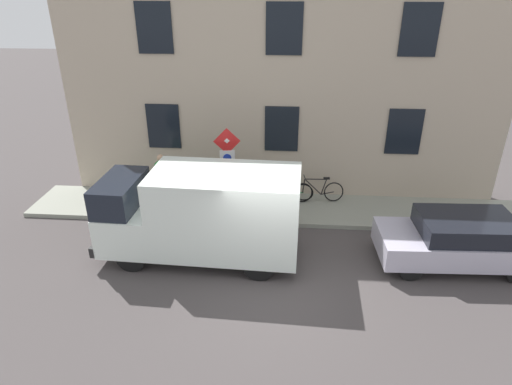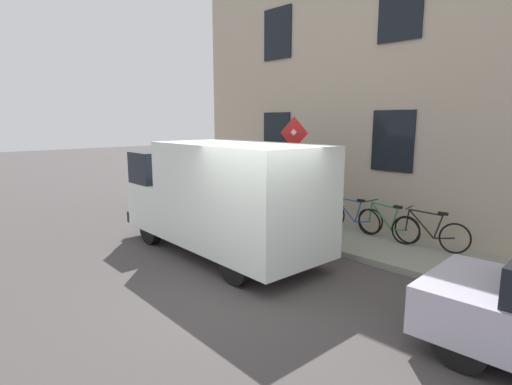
# 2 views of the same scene
# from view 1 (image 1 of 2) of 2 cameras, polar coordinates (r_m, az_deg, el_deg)

# --- Properties ---
(ground_plane) EXTENTS (80.00, 80.00, 0.00)m
(ground_plane) POSITION_cam_1_polar(r_m,az_deg,el_deg) (11.33, 2.45, -11.38)
(ground_plane) COLOR #453F3F
(sidewalk_slab) EXTENTS (2.14, 16.30, 0.14)m
(sidewalk_slab) POSITION_cam_1_polar(r_m,az_deg,el_deg) (14.48, 3.01, -2.11)
(sidewalk_slab) COLOR gray
(sidewalk_slab) RESTS_ON ground_plane
(building_facade) EXTENTS (0.75, 14.30, 7.71)m
(building_facade) POSITION_cam_1_polar(r_m,az_deg,el_deg) (14.52, 3.53, 13.90)
(building_facade) COLOR #B8A790
(building_facade) RESTS_ON ground_plane
(sign_post_stacked) EXTENTS (0.18, 0.56, 2.80)m
(sign_post_stacked) POSITION_cam_1_polar(r_m,az_deg,el_deg) (12.99, -3.72, 3.99)
(sign_post_stacked) COLOR #474C47
(sign_post_stacked) RESTS_ON sidewalk_slab
(delivery_van) EXTENTS (2.21, 5.40, 2.50)m
(delivery_van) POSITION_cam_1_polar(r_m,az_deg,el_deg) (11.64, -6.83, -2.64)
(delivery_van) COLOR white
(delivery_van) RESTS_ON ground_plane
(parked_hatchback) EXTENTS (1.90, 4.06, 1.38)m
(parked_hatchback) POSITION_cam_1_polar(r_m,az_deg,el_deg) (12.72, 24.83, -5.55)
(parked_hatchback) COLOR #B7B2C5
(parked_hatchback) RESTS_ON ground_plane
(bicycle_black) EXTENTS (0.48, 1.72, 0.89)m
(bicycle_black) POSITION_cam_1_polar(r_m,az_deg,el_deg) (14.78, 8.06, 0.18)
(bicycle_black) COLOR black
(bicycle_black) RESTS_ON sidewalk_slab
(bicycle_green) EXTENTS (0.46, 1.72, 0.89)m
(bicycle_green) POSITION_cam_1_polar(r_m,az_deg,el_deg) (14.74, 4.13, 0.31)
(bicycle_green) COLOR black
(bicycle_green) RESTS_ON sidewalk_slab
(bicycle_blue) EXTENTS (0.46, 1.72, 0.89)m
(bicycle_blue) POSITION_cam_1_polar(r_m,az_deg,el_deg) (14.77, 0.21, 0.44)
(bicycle_blue) COLOR black
(bicycle_blue) RESTS_ON sidewalk_slab
(pedestrian) EXTENTS (0.44, 0.33, 1.72)m
(pedestrian) POSITION_cam_1_polar(r_m,az_deg,el_deg) (14.61, -12.06, 1.94)
(pedestrian) COLOR #262B47
(pedestrian) RESTS_ON sidewalk_slab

